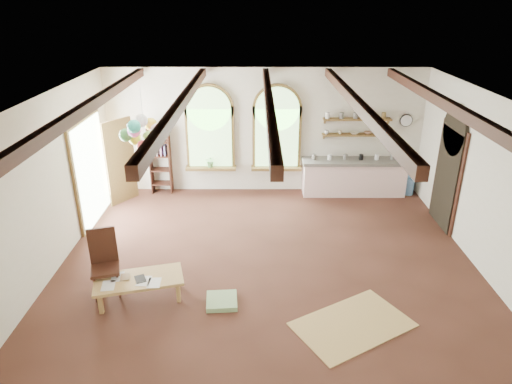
{
  "coord_description": "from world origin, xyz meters",
  "views": [
    {
      "loc": [
        -0.21,
        -7.78,
        4.79
      ],
      "look_at": [
        -0.22,
        0.6,
        1.17
      ],
      "focal_mm": 32.0,
      "sensor_mm": 36.0,
      "label": 1
    }
  ],
  "objects_px": {
    "coffee_table": "(139,281)",
    "side_chair": "(106,276)",
    "kitchen_counter": "(354,177)",
    "balloon_cluster": "(144,133)"
  },
  "relations": [
    {
      "from": "coffee_table",
      "to": "side_chair",
      "type": "distance_m",
      "value": 0.64
    },
    {
      "from": "coffee_table",
      "to": "balloon_cluster",
      "type": "distance_m",
      "value": 2.9
    },
    {
      "from": "coffee_table",
      "to": "balloon_cluster",
      "type": "bearing_deg",
      "value": 95.6
    },
    {
      "from": "kitchen_counter",
      "to": "side_chair",
      "type": "distance_m",
      "value": 6.71
    },
    {
      "from": "side_chair",
      "to": "balloon_cluster",
      "type": "xyz_separation_m",
      "value": [
        0.4,
        1.94,
        1.99
      ]
    },
    {
      "from": "kitchen_counter",
      "to": "balloon_cluster",
      "type": "xyz_separation_m",
      "value": [
        -4.71,
        -2.4,
        1.86
      ]
    },
    {
      "from": "kitchen_counter",
      "to": "balloon_cluster",
      "type": "relative_size",
      "value": 2.31
    },
    {
      "from": "coffee_table",
      "to": "side_chair",
      "type": "xyz_separation_m",
      "value": [
        -0.61,
        0.18,
        -0.03
      ]
    },
    {
      "from": "side_chair",
      "to": "coffee_table",
      "type": "bearing_deg",
      "value": -16.72
    },
    {
      "from": "kitchen_counter",
      "to": "side_chair",
      "type": "xyz_separation_m",
      "value": [
        -5.11,
        -4.34,
        -0.14
      ]
    }
  ]
}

